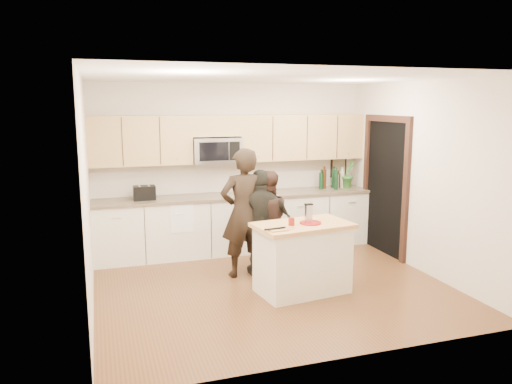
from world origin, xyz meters
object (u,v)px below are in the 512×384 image
object	(u,v)px
woman_left	(243,213)
woman_center	(266,222)
island	(302,258)
woman_right	(261,223)
toaster	(144,193)

from	to	relation	value
woman_left	woman_center	xyz separation A→B (m)	(0.36, 0.07, -0.17)
island	woman_left	world-z (taller)	woman_left
woman_center	woman_right	distance (m)	0.14
island	woman_left	size ratio (longest dim) A/B	0.72
woman_left	woman_center	bearing A→B (deg)	-172.73
toaster	woman_center	size ratio (longest dim) A/B	0.22
island	woman_right	bearing A→B (deg)	101.45
toaster	woman_right	size ratio (longest dim) A/B	0.22
toaster	island	bearing A→B (deg)	-48.35
island	woman_center	world-z (taller)	woman_center
toaster	woman_center	bearing A→B (deg)	-34.21
woman_center	toaster	bearing A→B (deg)	-28.50
toaster	woman_left	world-z (taller)	woman_left
island	woman_right	size ratio (longest dim) A/B	0.86
island	toaster	bearing A→B (deg)	123.77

